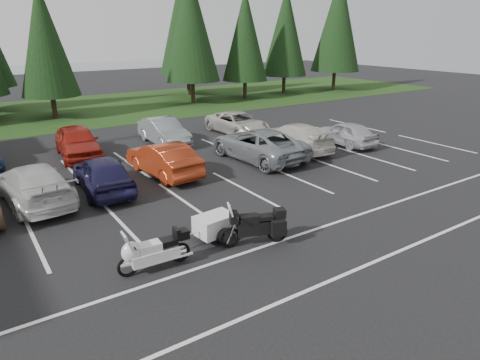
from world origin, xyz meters
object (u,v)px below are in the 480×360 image
object	(u,v)px
car_near_6	(258,144)
car_far_3	(164,131)
car_near_3	(34,184)
adventure_motorcycle	(254,223)
touring_motorcycle	(154,248)
car_near_8	(346,133)
car_far_2	(78,142)
car_near_4	(103,174)
car_near_5	(163,159)
car_far_4	(238,123)
cargo_trailer	(215,227)
car_near_7	(294,137)

from	to	relation	value
car_near_6	car_far_3	bearing A→B (deg)	-67.75
car_near_3	adventure_motorcycle	xyz separation A→B (m)	(4.95, -7.41, -0.03)
touring_motorcycle	car_near_8	bearing A→B (deg)	27.00
car_far_2	adventure_motorcycle	bearing A→B (deg)	-76.07
car_near_4	adventure_motorcycle	size ratio (longest dim) A/B	1.88
car_far_3	touring_motorcycle	bearing A→B (deg)	-114.99
car_near_5	car_far_4	size ratio (longest dim) A/B	0.95
car_near_3	adventure_motorcycle	size ratio (longest dim) A/B	2.18
adventure_motorcycle	car_near_5	bearing A→B (deg)	107.05
car_near_8	car_far_2	world-z (taller)	car_far_2
car_near_8	cargo_trailer	distance (m)	13.65
car_near_5	car_near_7	world-z (taller)	car_near_5
car_near_8	cargo_trailer	world-z (taller)	car_near_8
car_near_3	cargo_trailer	size ratio (longest dim) A/B	2.96
car_near_3	car_near_8	size ratio (longest dim) A/B	1.30
car_far_4	adventure_motorcycle	bearing A→B (deg)	-124.99
car_near_7	touring_motorcycle	world-z (taller)	car_near_7
car_near_4	car_near_7	world-z (taller)	car_near_4
car_far_4	touring_motorcycle	world-z (taller)	car_far_4
car_near_7	cargo_trailer	world-z (taller)	car_near_7
cargo_trailer	car_near_5	bearing A→B (deg)	72.53
car_far_3	car_far_4	bearing A→B (deg)	-1.81
car_near_6	car_near_8	size ratio (longest dim) A/B	1.42
touring_motorcycle	cargo_trailer	size ratio (longest dim) A/B	1.33
car_far_3	touring_motorcycle	size ratio (longest dim) A/B	1.92
car_near_8	car_far_3	bearing A→B (deg)	-32.70
car_near_5	car_far_2	xyz separation A→B (m)	(-2.46, 5.18, 0.06)
car_near_6	touring_motorcycle	world-z (taller)	car_near_6
car_near_3	car_far_4	bearing A→B (deg)	-161.94
car_near_3	touring_motorcycle	bearing A→B (deg)	100.07
car_near_4	car_far_2	size ratio (longest dim) A/B	0.94
car_far_3	cargo_trailer	size ratio (longest dim) A/B	2.54
car_near_3	touring_motorcycle	size ratio (longest dim) A/B	2.23
car_near_4	car_far_4	size ratio (longest dim) A/B	0.92
car_near_8	cargo_trailer	bearing A→B (deg)	28.27
cargo_trailer	car_near_7	bearing A→B (deg)	30.06
car_far_2	adventure_motorcycle	world-z (taller)	car_far_2
car_near_4	car_near_5	distance (m)	2.99
car_near_4	car_far_2	bearing A→B (deg)	-91.14
touring_motorcycle	cargo_trailer	world-z (taller)	touring_motorcycle
car_near_7	touring_motorcycle	xyz separation A→B (m)	(-11.33, -7.37, -0.10)
car_near_8	car_far_3	size ratio (longest dim) A/B	0.89
adventure_motorcycle	car_near_7	bearing A→B (deg)	64.05
car_far_4	adventure_motorcycle	distance (m)	15.05
car_far_4	cargo_trailer	distance (m)	14.64
car_near_4	car_far_3	world-z (taller)	car_near_4
car_near_5	touring_motorcycle	bearing A→B (deg)	59.63
car_near_5	adventure_motorcycle	world-z (taller)	car_near_5
car_near_5	touring_motorcycle	distance (m)	8.25
cargo_trailer	adventure_motorcycle	size ratio (longest dim) A/B	0.74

